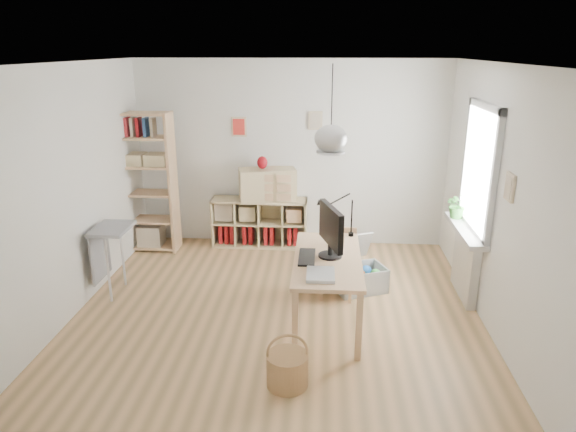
# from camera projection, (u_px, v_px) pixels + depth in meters

# --- Properties ---
(ground) EXTENTS (4.50, 4.50, 0.00)m
(ground) POSITION_uv_depth(u_px,v_px,m) (277.00, 312.00, 5.78)
(ground) COLOR tan
(ground) RESTS_ON ground
(room_shell) EXTENTS (4.50, 4.50, 4.50)m
(room_shell) POSITION_uv_depth(u_px,v_px,m) (331.00, 139.00, 4.97)
(room_shell) COLOR white
(room_shell) RESTS_ON ground
(window_unit) EXTENTS (0.07, 1.16, 1.46)m
(window_unit) POSITION_uv_depth(u_px,v_px,m) (480.00, 169.00, 5.71)
(window_unit) COLOR white
(window_unit) RESTS_ON ground
(radiator) EXTENTS (0.10, 0.80, 0.80)m
(radiator) POSITION_uv_depth(u_px,v_px,m) (466.00, 264.00, 6.07)
(radiator) COLOR silver
(radiator) RESTS_ON ground
(windowsill) EXTENTS (0.22, 1.20, 0.06)m
(windowsill) POSITION_uv_depth(u_px,v_px,m) (465.00, 230.00, 5.94)
(windowsill) COLOR silver
(windowsill) RESTS_ON radiator
(desk) EXTENTS (0.70, 1.50, 0.75)m
(desk) POSITION_uv_depth(u_px,v_px,m) (328.00, 266.00, 5.39)
(desk) COLOR tan
(desk) RESTS_ON ground
(cube_shelf) EXTENTS (1.40, 0.38, 0.72)m
(cube_shelf) POSITION_uv_depth(u_px,v_px,m) (259.00, 225.00, 7.69)
(cube_shelf) COLOR tan
(cube_shelf) RESTS_ON ground
(tall_bookshelf) EXTENTS (0.80, 0.38, 2.00)m
(tall_bookshelf) POSITION_uv_depth(u_px,v_px,m) (146.00, 177.00, 7.28)
(tall_bookshelf) COLOR tan
(tall_bookshelf) RESTS_ON ground
(side_table) EXTENTS (0.40, 0.55, 0.85)m
(side_table) POSITION_uv_depth(u_px,v_px,m) (108.00, 241.00, 6.04)
(side_table) COLOR gray
(side_table) RESTS_ON ground
(chair) EXTENTS (0.44, 0.44, 0.81)m
(chair) POSITION_uv_depth(u_px,v_px,m) (338.00, 258.00, 6.09)
(chair) COLOR gray
(chair) RESTS_ON ground
(wicker_basket) EXTENTS (0.37, 0.37, 0.51)m
(wicker_basket) POSITION_uv_depth(u_px,v_px,m) (287.00, 368.00, 4.50)
(wicker_basket) COLOR #A07248
(wicker_basket) RESTS_ON ground
(storage_chest) EXTENTS (0.80, 0.84, 0.63)m
(storage_chest) POSITION_uv_depth(u_px,v_px,m) (359.00, 273.00, 6.31)
(storage_chest) COLOR silver
(storage_chest) RESTS_ON ground
(monitor) EXTENTS (0.25, 0.61, 0.55)m
(monitor) POSITION_uv_depth(u_px,v_px,m) (331.00, 229.00, 5.30)
(monitor) COLOR black
(monitor) RESTS_ON desk
(keyboard) EXTENTS (0.17, 0.45, 0.02)m
(keyboard) POSITION_uv_depth(u_px,v_px,m) (307.00, 257.00, 5.35)
(keyboard) COLOR black
(keyboard) RESTS_ON desk
(task_lamp) EXTENTS (0.44, 0.16, 0.46)m
(task_lamp) POSITION_uv_depth(u_px,v_px,m) (333.00, 211.00, 5.84)
(task_lamp) COLOR black
(task_lamp) RESTS_ON desk
(yarn_ball) EXTENTS (0.13, 0.13, 0.13)m
(yarn_ball) POSITION_uv_depth(u_px,v_px,m) (335.00, 239.00, 5.71)
(yarn_ball) COLOR #540B14
(yarn_ball) RESTS_ON desk
(paper_tray) EXTENTS (0.27, 0.34, 0.03)m
(paper_tray) POSITION_uv_depth(u_px,v_px,m) (321.00, 275.00, 4.92)
(paper_tray) COLOR silver
(paper_tray) RESTS_ON desk
(drawer_chest) EXTENTS (0.87, 0.55, 0.46)m
(drawer_chest) POSITION_uv_depth(u_px,v_px,m) (267.00, 184.00, 7.43)
(drawer_chest) COLOR tan
(drawer_chest) RESTS_ON cube_shelf
(red_vase) EXTENTS (0.15, 0.15, 0.18)m
(red_vase) POSITION_uv_depth(u_px,v_px,m) (262.00, 163.00, 7.34)
(red_vase) COLOR maroon
(red_vase) RESTS_ON drawer_chest
(potted_plant) EXTENTS (0.31, 0.28, 0.32)m
(potted_plant) POSITION_uv_depth(u_px,v_px,m) (458.00, 205.00, 6.21)
(potted_plant) COLOR #31722A
(potted_plant) RESTS_ON windowsill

